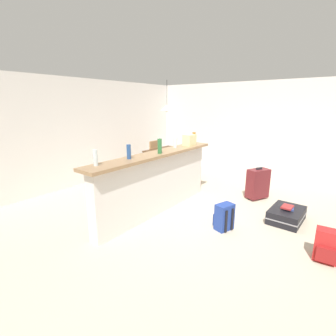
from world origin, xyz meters
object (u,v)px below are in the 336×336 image
Objects in this scene: bottle_amber at (194,138)px; grocery_bag at (189,140)px; dining_chair_far_side at (152,155)px; backpack_red at (327,246)px; bottle_green at (160,146)px; suitcase_upright_maroon at (258,183)px; suitcase_flat_black at (286,215)px; dining_table at (167,153)px; bottle_clear at (95,158)px; bottle_blue at (129,152)px; book_stack at (288,207)px; bottle_white at (175,142)px; pendant_lamp at (167,108)px; dining_chair_near_partition at (184,161)px; backpack_blue at (224,217)px.

grocery_bag is (-0.22, -0.02, -0.01)m from bottle_amber.
backpack_red is at bearing -112.13° from dining_chair_far_side.
backpack_red is at bearing -108.67° from grocery_bag.
bottle_green is 2.29m from suitcase_upright_maroon.
suitcase_flat_black is 1.99× the size of backpack_red.
bottle_amber is at bearing -119.28° from dining_table.
bottle_clear is 2.45m from bottle_amber.
suitcase_upright_maroon is (0.73, -1.22, -0.88)m from grocery_bag.
bottle_clear reaches higher than bottle_blue.
bottle_green reaches higher than dining_table.
book_stack is (0.01, -0.00, 0.14)m from suitcase_flat_black.
bottle_blue is 1.65m from grocery_bag.
dining_chair_far_side is (1.32, 1.77, -0.68)m from bottle_white.
suitcase_upright_maroon is (-0.19, -2.51, -1.49)m from pendant_lamp.
bottle_green is at bearing 93.16° from backpack_red.
dining_chair_near_partition is (0.83, 0.67, -0.69)m from grocery_bag.
backpack_blue is (-1.80, -2.50, -0.44)m from dining_table.
suitcase_upright_maroon reaches higher than backpack_red.
bottle_amber is 1.57m from pendant_lamp.
dining_chair_near_partition is 2.59m from backpack_blue.
backpack_blue is 1.63m from suitcase_upright_maroon.
bottle_green reaches higher than backpack_red.
bottle_blue is at bearing 106.06° from backpack_red.
suitcase_upright_maroon is at bearing -94.43° from pendant_lamp.
dining_chair_near_partition is at bearing 26.05° from bottle_white.
bottle_green reaches higher than grocery_bag.
bottle_clear is at bearing 179.54° from bottle_white.
bottle_amber is 0.29× the size of suitcase_flat_black.
bottle_amber is at bearing 83.77° from suitcase_flat_black.
grocery_bag reaches higher than dining_chair_far_side.
book_stack is (-0.72, -0.74, -0.08)m from suitcase_upright_maroon.
dining_chair_near_partition reaches higher than backpack_red.
backpack_red is 2.14m from suitcase_upright_maroon.
bottle_clear is 1.85m from bottle_white.
bottle_green is 2.38m from book_stack.
dining_chair_near_partition is 1.17× the size of pendant_lamp.
bottle_green is 0.60× the size of backpack_blue.
dining_table is at bearing 85.97° from suitcase_upright_maroon.
dining_chair_near_partition is at bearing 47.87° from backpack_blue.
grocery_bag is at bearing 54.09° from backpack_blue.
suitcase_upright_maroon is at bearing 0.53° from backpack_blue.
dining_table is (2.56, 1.21, -0.56)m from bottle_blue.
book_stack is at bearing -38.84° from backpack_blue.
bottle_clear is at bearing 116.53° from backpack_red.
bottle_blue reaches higher than dining_chair_near_partition.
dining_table is at bearing -92.10° from dining_chair_far_side.
grocery_bag is 1.70m from pendant_lamp.
bottle_green is at bearing -168.36° from bottle_white.
bottle_green is 1.25× the size of bottle_white.
bottle_green is 0.98× the size of grocery_bag.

